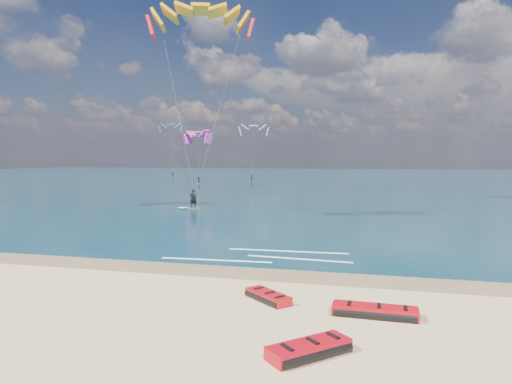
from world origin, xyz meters
TOP-DOWN VIEW (x-y plane):
  - ground at (0.00, 40.00)m, footprint 320.00×320.00m
  - wet_sand_strip at (0.00, 3.00)m, footprint 320.00×2.40m
  - sea at (0.00, 104.00)m, footprint 320.00×200.00m
  - packed_kite_left at (6.32, -1.56)m, footprint 3.07×1.25m
  - packed_kite_mid at (2.47, -0.79)m, footprint 2.34×2.22m
  - packed_kite_right at (4.57, -5.15)m, footprint 2.68×2.66m
  - kitesurfer_main at (-9.46, 22.72)m, footprint 11.88×11.95m
  - shoreline_foam at (0.90, 6.55)m, footprint 9.89×3.62m
  - distant_kites at (-12.58, 78.42)m, footprint 93.67×34.96m

SIDE VIEW (x-z plane):
  - ground at x=0.00m, z-range 0.00..0.00m
  - packed_kite_left at x=6.32m, z-range -0.21..0.21m
  - packed_kite_mid at x=2.47m, z-range -0.19..0.19m
  - packed_kite_right at x=4.57m, z-range -0.22..0.22m
  - wet_sand_strip at x=0.00m, z-range 0.00..0.01m
  - sea at x=0.00m, z-range 0.00..0.04m
  - shoreline_foam at x=0.90m, z-range 0.04..0.05m
  - distant_kites at x=-12.58m, z-range -0.91..13.34m
  - kitesurfer_main at x=-9.46m, z-range 0.17..19.22m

